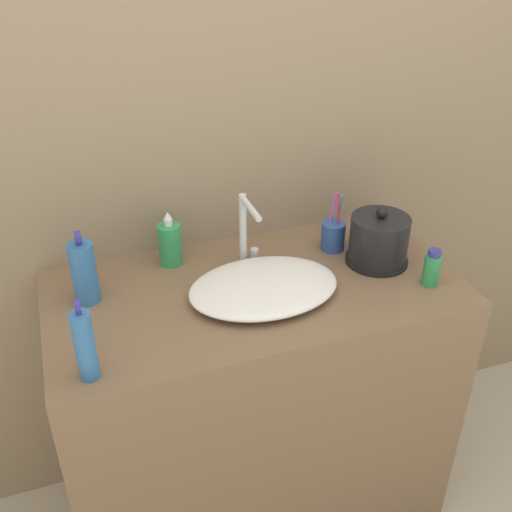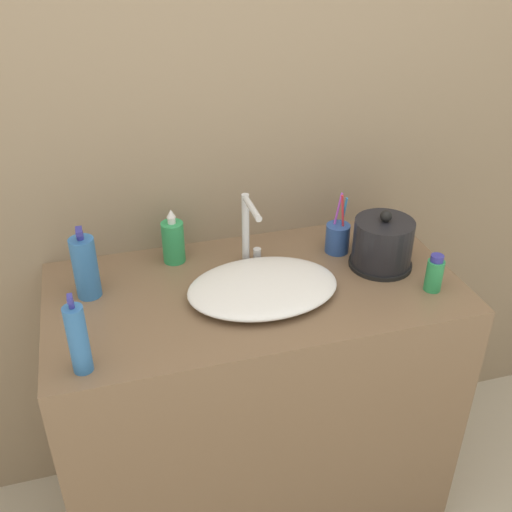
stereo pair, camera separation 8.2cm
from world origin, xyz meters
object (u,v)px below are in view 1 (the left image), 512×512
(mouthwash_bottle, at_px, (170,243))
(hand_cream_bottle, at_px, (84,272))
(shampoo_bottle, at_px, (432,268))
(electric_kettle, at_px, (379,242))
(toothbrush_cup, at_px, (333,235))
(faucet, at_px, (246,228))
(lotion_bottle, at_px, (85,346))

(mouthwash_bottle, relative_size, hand_cream_bottle, 0.81)
(shampoo_bottle, bearing_deg, electric_kettle, 117.71)
(toothbrush_cup, bearing_deg, hand_cream_bottle, -177.36)
(mouthwash_bottle, xyz_separation_m, hand_cream_bottle, (-0.25, -0.12, 0.02))
(electric_kettle, relative_size, mouthwash_bottle, 1.09)
(hand_cream_bottle, bearing_deg, shampoo_bottle, -14.36)
(faucet, height_order, electric_kettle, faucet)
(toothbrush_cup, height_order, mouthwash_bottle, toothbrush_cup)
(toothbrush_cup, relative_size, lotion_bottle, 0.93)
(toothbrush_cup, bearing_deg, mouthwash_bottle, 170.58)
(faucet, bearing_deg, lotion_bottle, -145.36)
(electric_kettle, xyz_separation_m, lotion_bottle, (-0.87, -0.23, 0.02))
(lotion_bottle, distance_m, hand_cream_bottle, 0.31)
(toothbrush_cup, bearing_deg, shampoo_bottle, -57.17)
(electric_kettle, bearing_deg, mouthwash_bottle, 161.54)
(faucet, xyz_separation_m, lotion_bottle, (-0.49, -0.34, -0.04))
(faucet, height_order, hand_cream_bottle, faucet)
(mouthwash_bottle, bearing_deg, toothbrush_cup, -9.42)
(hand_cream_bottle, bearing_deg, toothbrush_cup, 2.64)
(faucet, relative_size, electric_kettle, 1.19)
(shampoo_bottle, bearing_deg, mouthwash_bottle, 152.17)
(faucet, height_order, shampoo_bottle, faucet)
(faucet, xyz_separation_m, mouthwash_bottle, (-0.21, 0.08, -0.06))
(shampoo_bottle, bearing_deg, hand_cream_bottle, 165.64)
(lotion_bottle, bearing_deg, shampoo_bottle, 4.38)
(electric_kettle, distance_m, lotion_bottle, 0.90)
(faucet, distance_m, electric_kettle, 0.39)
(electric_kettle, relative_size, toothbrush_cup, 0.94)
(lotion_bottle, xyz_separation_m, shampoo_bottle, (0.95, 0.07, -0.04))
(faucet, height_order, mouthwash_bottle, faucet)
(faucet, distance_m, shampoo_bottle, 0.53)
(faucet, xyz_separation_m, electric_kettle, (0.37, -0.11, -0.06))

